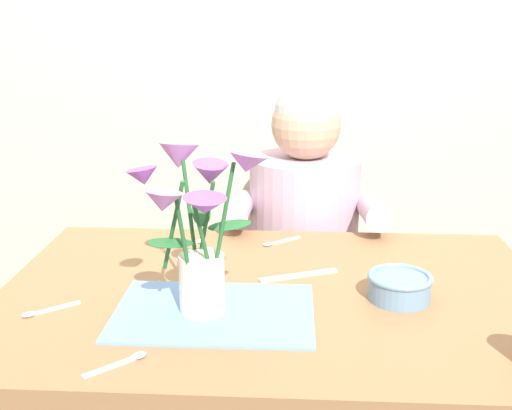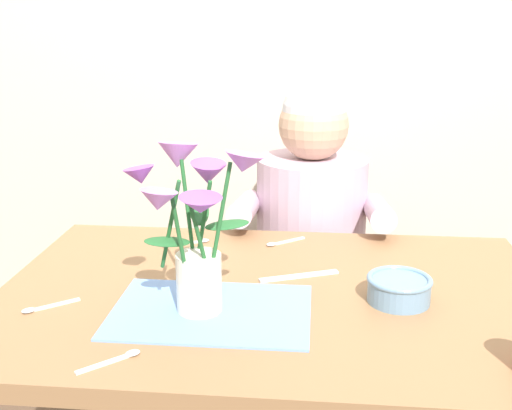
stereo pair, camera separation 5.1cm
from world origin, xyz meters
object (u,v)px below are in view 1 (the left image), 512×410
at_px(seated_person, 303,262).
at_px(flower_vase, 198,226).
at_px(dinner_knife, 299,275).
at_px(ceramic_bowl, 400,286).

distance_m(seated_person, flower_vase, 0.84).
height_order(seated_person, flower_vase, seated_person).
bearing_deg(dinner_knife, seated_person, 65.61).
bearing_deg(ceramic_bowl, flower_vase, -168.36).
bearing_deg(flower_vase, dinner_knife, 43.98).
bearing_deg(dinner_knife, flower_vase, -158.10).
relative_size(flower_vase, dinner_knife, 1.78).
bearing_deg(ceramic_bowl, seated_person, 106.46).
height_order(flower_vase, ceramic_bowl, flower_vase).
relative_size(flower_vase, ceramic_bowl, 2.48).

